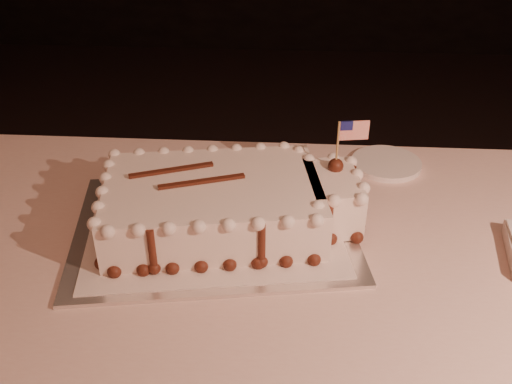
# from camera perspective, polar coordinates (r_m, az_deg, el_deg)

# --- Properties ---
(banquet_table) EXTENTS (2.40, 0.80, 0.75)m
(banquet_table) POSITION_cam_1_polar(r_m,az_deg,el_deg) (1.34, 12.76, -18.11)
(banquet_table) COLOR beige
(banquet_table) RESTS_ON ground
(cake_board) EXTENTS (0.58, 0.47, 0.01)m
(cake_board) POSITION_cam_1_polar(r_m,az_deg,el_deg) (1.10, -4.18, -3.52)
(cake_board) COLOR silver
(cake_board) RESTS_ON banquet_table
(doily) EXTENTS (0.52, 0.43, 0.00)m
(doily) POSITION_cam_1_polar(r_m,az_deg,el_deg) (1.09, -4.19, -3.31)
(doily) COLOR white
(doily) RESTS_ON cake_board
(sheet_cake) EXTENTS (0.51, 0.34, 0.20)m
(sheet_cake) POSITION_cam_1_polar(r_m,az_deg,el_deg) (1.07, -2.80, -1.12)
(sheet_cake) COLOR white
(sheet_cake) RESTS_ON doily
(side_plate) EXTENTS (0.16, 0.16, 0.01)m
(side_plate) POSITION_cam_1_polar(r_m,az_deg,el_deg) (1.33, 12.89, 2.82)
(side_plate) COLOR white
(side_plate) RESTS_ON banquet_table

